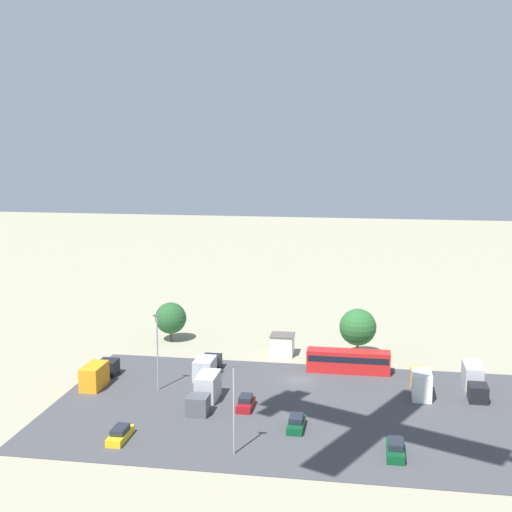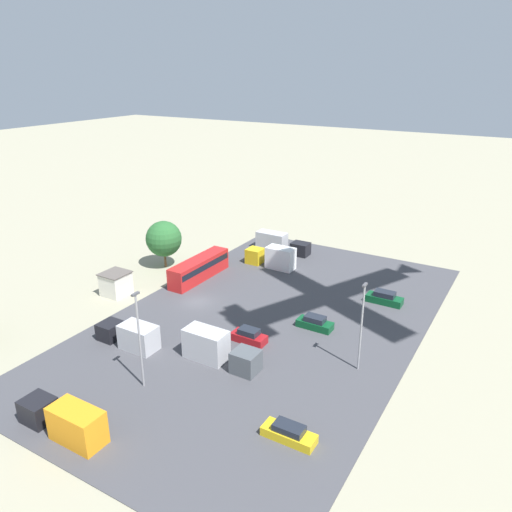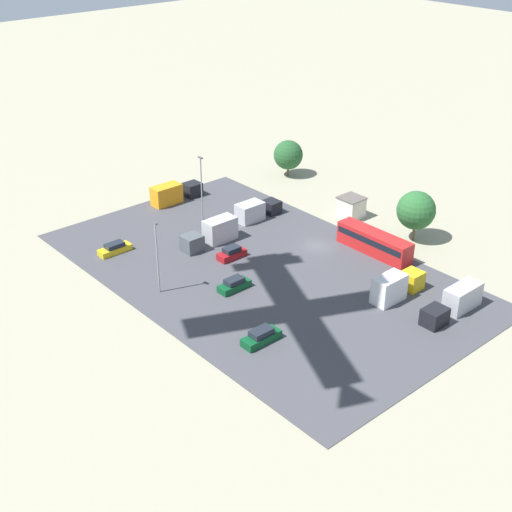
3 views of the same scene
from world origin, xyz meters
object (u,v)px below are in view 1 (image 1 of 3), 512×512
Objects in this scene: parked_truck_4 at (474,380)px; bus at (348,361)px; parked_car_2 at (296,423)px; parked_car_0 at (395,449)px; parked_car_1 at (120,434)px; parked_truck_0 at (205,392)px; parked_truck_3 at (207,367)px; parked_truck_1 at (421,382)px; parked_truck_2 at (98,374)px; shed_building at (282,345)px; parked_car_3 at (246,403)px.

bus is at bearing -15.81° from parked_truck_4.
bus is 2.70× the size of parked_car_2.
parked_car_0 reaches higher than parked_car_1.
parked_car_1 is 0.54× the size of parked_truck_0.
parked_truck_1 is at bearing -4.72° from parked_truck_3.
parked_car_0 is at bearing -21.98° from parked_truck_2.
bus reaches higher than parked_truck_4.
parked_truck_0 is (11.94, -5.89, 0.87)m from parked_car_2.
parked_truck_3 is at bearing -40.22° from parked_car_0.
parked_truck_0 is at bearing -26.25° from parked_car_2.
parked_truck_0 is at bearing 60.85° from parked_car_1.
parked_truck_0 is at bearing -77.64° from parked_truck_3.
shed_building is 14.51m from parked_truck_3.
parked_truck_2 is (27.67, -10.44, 0.76)m from parked_car_2.
parked_truck_1 is 42.34m from parked_truck_2.
parked_truck_4 is at bearing -162.80° from parked_truck_0.
parked_car_0 is 0.54× the size of parked_truck_2.
parked_car_3 is at bearing -37.32° from parked_car_2.
parked_truck_0 is at bearing 17.20° from parked_truck_4.
parked_car_2 is 0.50× the size of parked_truck_0.
parked_truck_0 is 16.38m from parked_truck_2.
shed_building reaches higher than parked_car_1.
parked_truck_3 is (2.23, -10.18, -0.23)m from parked_truck_0.
parked_car_3 is (-11.87, -11.17, 0.08)m from parked_car_1.
parked_car_3 is at bearing 21.51° from parked_truck_4.
parked_truck_4 is (-26.56, 11.21, -0.16)m from shed_building.
shed_building reaches higher than parked_car_3.
bus is at bearing -138.59° from parked_truck_0.
parked_truck_2 is (20.94, -5.32, 0.73)m from parked_car_3.
parked_car_1 is (13.45, 33.46, -0.94)m from shed_building.
parked_truck_2 is (9.08, -16.48, 0.81)m from parked_car_1.
parked_car_0 is 0.50× the size of parked_truck_4.
parked_truck_3 is (14.17, -16.07, 0.64)m from parked_car_2.
parked_car_2 is 26.87m from parked_truck_4.
parked_truck_1 reaches higher than parked_car_3.
parked_car_1 is at bearing 18.00° from parked_car_2.
parked_car_3 is 13.25m from parked_truck_3.
parked_car_3 is at bearing -36.77° from bus.
parked_truck_1 is at bearing 4.40° from parked_truck_2.
parked_car_2 is (5.03, 20.86, -1.03)m from bus.
parked_car_1 is at bearing 1.80° from parked_car_0.
shed_building is at bearing 85.94° from parked_car_3.
parked_truck_3 reaches higher than parked_car_0.
parked_truck_2 is 1.15× the size of parked_truck_3.
parked_car_1 is 1.15× the size of parked_car_3.
parked_truck_0 is 0.92× the size of parked_truck_4.
parked_car_0 is 0.59× the size of parked_truck_1.
parked_truck_2 is (32.70, 10.41, -0.27)m from bus.
parked_truck_0 is at bearing -25.74° from parked_car_0.
parked_car_3 is at bearing 85.94° from shed_building.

